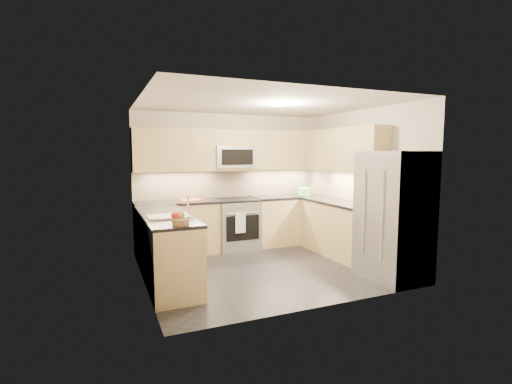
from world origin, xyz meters
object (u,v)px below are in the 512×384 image
Objects in this scene: gas_range at (236,224)px; utensil_bowl at (304,191)px; refrigerator at (393,216)px; fruit_basket at (181,222)px; cutting_board at (191,200)px; microwave at (234,157)px.

gas_range is 1.55m from utensil_bowl.
refrigerator is 2.43m from utensil_bowl.
refrigerator is at bearing -89.96° from utensil_bowl.
fruit_basket is at bearing -124.55° from gas_range.
utensil_bowl is at bearing -1.89° from cutting_board.
fruit_basket is (-1.46, -2.12, 0.52)m from gas_range.
gas_range is at bearing -179.85° from utensil_bowl.
gas_range is at bearing -90.00° from microwave.
gas_range is 0.51× the size of refrigerator.
fruit_basket is at bearing -123.03° from microwave.
refrigerator is 9.08× the size of fruit_basket.
utensil_bowl reaches higher than gas_range.
microwave is (0.00, 0.12, 1.24)m from gas_range.
cutting_board is 2.29m from fruit_basket.
refrigerator is (1.45, -2.55, -0.80)m from microwave.
cutting_board reaches higher than gas_range.
microwave is 2.18× the size of cutting_board.
utensil_bowl is 3.60m from fruit_basket.
cutting_board is at bearing 73.93° from fruit_basket.
gas_range is at bearing 55.45° from fruit_basket.
utensil_bowl is 0.73× the size of cutting_board.
cutting_board is at bearing 174.55° from gas_range.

